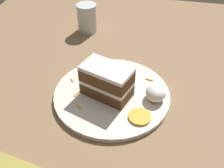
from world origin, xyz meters
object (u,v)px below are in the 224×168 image
object	(u,v)px
plate	(112,94)
orange_garnish	(140,117)
cake_slice	(107,81)
drinking_glass	(87,20)
cream_dollop	(156,93)

from	to	relation	value
plate	orange_garnish	xyz separation A→B (m)	(-0.07, -0.08, 0.01)
cake_slice	orange_garnish	world-z (taller)	cake_slice
plate	drinking_glass	xyz separation A→B (m)	(0.33, 0.16, 0.04)
plate	orange_garnish	distance (m)	0.11
orange_garnish	cake_slice	bearing A→B (deg)	55.88
cream_dollop	orange_garnish	bearing A→B (deg)	157.82
cake_slice	orange_garnish	bearing A→B (deg)	75.31
cake_slice	cream_dollop	world-z (taller)	cake_slice
plate	cream_dollop	world-z (taller)	cream_dollop
plate	orange_garnish	bearing A→B (deg)	-130.77
cake_slice	cream_dollop	size ratio (longest dim) A/B	2.46
drinking_glass	cake_slice	bearing A→B (deg)	-155.99
cream_dollop	drinking_glass	world-z (taller)	drinking_glass
drinking_glass	cream_dollop	bearing A→B (deg)	-139.87
cream_dollop	orange_garnish	world-z (taller)	cream_dollop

